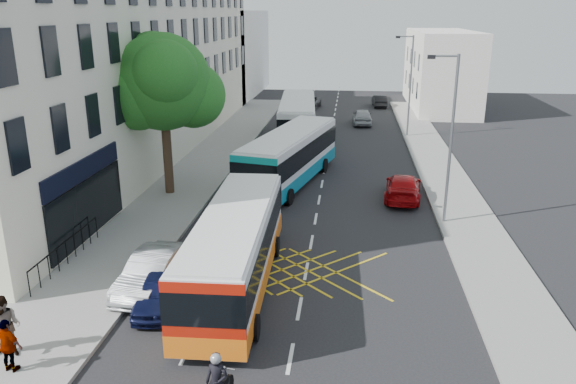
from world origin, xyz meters
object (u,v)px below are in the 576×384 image
(red_hatchback, at_px, (403,187))
(distant_car_grey, at_px, (309,103))
(lamp_far, at_px, (409,81))
(distant_car_dark, at_px, (379,101))
(lamp_near, at_px, (450,131))
(parked_car_silver, at_px, (153,271))
(bus_mid, at_px, (290,157))
(parked_car_blue, at_px, (160,291))
(bus_far, at_px, (298,119))
(street_tree, at_px, (162,83))
(pedestrian_near, at_px, (5,327))
(distant_car_silver, at_px, (362,117))
(pedestrian_far, at_px, (8,346))
(bus_near, at_px, (235,249))

(red_hatchback, bearing_deg, distant_car_grey, -69.77)
(lamp_far, distance_m, distant_car_dark, 15.94)
(lamp_near, height_order, red_hatchback, lamp_near)
(parked_car_silver, relative_size, distant_car_grey, 1.01)
(bus_mid, distance_m, red_hatchback, 6.97)
(parked_car_blue, distance_m, red_hatchback, 16.17)
(lamp_near, height_order, bus_far, lamp_near)
(red_hatchback, bearing_deg, street_tree, 9.40)
(bus_mid, relative_size, distant_car_dark, 3.00)
(lamp_far, height_order, pedestrian_near, lamp_far)
(lamp_near, bearing_deg, lamp_far, 90.00)
(street_tree, bearing_deg, distant_car_silver, 63.20)
(street_tree, relative_size, red_hatchback, 1.87)
(pedestrian_far, bearing_deg, distant_car_dark, -92.60)
(bus_far, bearing_deg, distant_car_dark, 63.11)
(parked_car_blue, xyz_separation_m, distant_car_dark, (9.58, 44.74, 0.02))
(parked_car_blue, relative_size, red_hatchback, 0.77)
(lamp_far, height_order, distant_car_dark, lamp_far)
(bus_near, xyz_separation_m, distant_car_silver, (5.21, 32.71, -0.85))
(lamp_near, distance_m, bus_mid, 10.47)
(distant_car_dark, bearing_deg, street_tree, 63.68)
(distant_car_grey, bearing_deg, distant_car_dark, 21.67)
(bus_far, xyz_separation_m, parked_car_blue, (-2.28, -27.20, -1.13))
(lamp_far, relative_size, pedestrian_near, 4.14)
(lamp_near, xyz_separation_m, bus_near, (-8.73, -7.61, -3.05))
(pedestrian_far, bearing_deg, red_hatchback, -113.89)
(red_hatchback, bearing_deg, distant_car_dark, -84.00)
(lamp_far, relative_size, parked_car_blue, 2.22)
(lamp_near, bearing_deg, distant_car_silver, 97.99)
(bus_far, relative_size, pedestrian_far, 7.30)
(street_tree, distance_m, bus_far, 16.62)
(lamp_far, relative_size, bus_far, 0.67)
(distant_car_silver, xyz_separation_m, pedestrian_near, (-11.04, -38.06, 0.39))
(parked_car_blue, relative_size, pedestrian_near, 1.87)
(bus_near, height_order, parked_car_silver, bus_near)
(parked_car_silver, bearing_deg, distant_car_grey, 91.49)
(red_hatchback, xyz_separation_m, pedestrian_far, (-12.46, -17.38, 0.28))
(distant_car_grey, xyz_separation_m, distant_car_silver, (5.55, -8.42, 0.12))
(distant_car_silver, bearing_deg, bus_mid, 75.13)
(bus_near, relative_size, bus_mid, 0.92)
(bus_near, bearing_deg, red_hatchback, 56.17)
(street_tree, height_order, bus_far, street_tree)
(pedestrian_near, bearing_deg, red_hatchback, 44.93)
(bus_far, bearing_deg, parked_car_silver, -100.77)
(parked_car_silver, relative_size, pedestrian_far, 2.70)
(red_hatchback, bearing_deg, bus_mid, -12.18)
(parked_car_silver, relative_size, red_hatchback, 0.94)
(lamp_far, distance_m, bus_near, 29.11)
(pedestrian_near, distance_m, pedestrian_far, 0.89)
(distant_car_grey, relative_size, distant_car_dark, 1.13)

